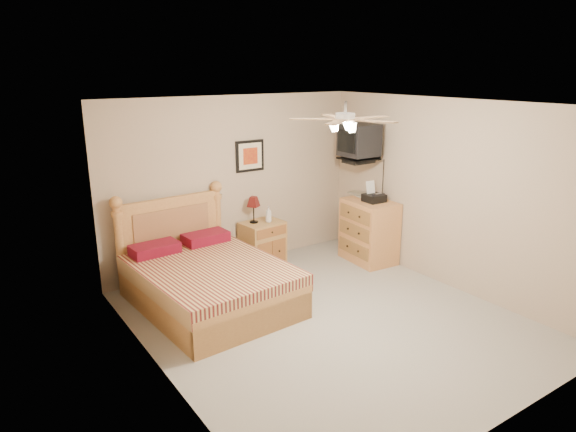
% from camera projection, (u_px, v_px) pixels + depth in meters
% --- Properties ---
extents(floor, '(4.50, 4.50, 0.00)m').
position_uv_depth(floor, '(328.00, 320.00, 6.05)').
color(floor, gray).
rests_on(floor, ground).
extents(ceiling, '(4.00, 4.50, 0.04)m').
position_uv_depth(ceiling, '(333.00, 104.00, 5.35)').
color(ceiling, white).
rests_on(ceiling, ground).
extents(wall_back, '(4.00, 0.04, 2.50)m').
position_uv_depth(wall_back, '(234.00, 183.00, 7.49)').
color(wall_back, tan).
rests_on(wall_back, ground).
extents(wall_front, '(4.00, 0.04, 2.50)m').
position_uv_depth(wall_front, '(515.00, 288.00, 3.92)').
color(wall_front, tan).
rests_on(wall_front, ground).
extents(wall_left, '(0.04, 4.50, 2.50)m').
position_uv_depth(wall_left, '(157.00, 254.00, 4.62)').
color(wall_left, tan).
rests_on(wall_left, ground).
extents(wall_right, '(0.04, 4.50, 2.50)m').
position_uv_depth(wall_right, '(448.00, 195.00, 6.78)').
color(wall_right, tan).
rests_on(wall_right, ground).
extents(bed, '(1.69, 2.15, 1.33)m').
position_uv_depth(bed, '(209.00, 256.00, 6.23)').
color(bed, '#B67442').
rests_on(bed, ground).
extents(nightstand, '(0.64, 0.51, 0.65)m').
position_uv_depth(nightstand, '(262.00, 243.00, 7.73)').
color(nightstand, '#A88045').
rests_on(nightstand, ground).
extents(table_lamp, '(0.25, 0.25, 0.40)m').
position_uv_depth(table_lamp, '(254.00, 210.00, 7.56)').
color(table_lamp, '#531311').
rests_on(table_lamp, nightstand).
extents(lotion_bottle, '(0.12, 0.12, 0.24)m').
position_uv_depth(lotion_bottle, '(269.00, 214.00, 7.61)').
color(lotion_bottle, silver).
rests_on(lotion_bottle, nightstand).
extents(framed_picture, '(0.46, 0.04, 0.46)m').
position_uv_depth(framed_picture, '(250.00, 156.00, 7.52)').
color(framed_picture, black).
rests_on(framed_picture, wall_back).
extents(dresser, '(0.61, 0.84, 0.95)m').
position_uv_depth(dresser, '(369.00, 231.00, 7.79)').
color(dresser, '#BF8042').
rests_on(dresser, ground).
extents(fax_machine, '(0.29, 0.31, 0.30)m').
position_uv_depth(fax_machine, '(374.00, 192.00, 7.58)').
color(fax_machine, black).
rests_on(fax_machine, dresser).
extents(magazine_lower, '(0.23, 0.28, 0.02)m').
position_uv_depth(magazine_lower, '(355.00, 196.00, 7.90)').
color(magazine_lower, '#BCB29B').
rests_on(magazine_lower, dresser).
extents(magazine_upper, '(0.30, 0.35, 0.02)m').
position_uv_depth(magazine_upper, '(355.00, 194.00, 7.91)').
color(magazine_upper, gray).
rests_on(magazine_upper, magazine_lower).
extents(wall_tv, '(0.56, 0.46, 0.58)m').
position_uv_depth(wall_tv, '(367.00, 142.00, 7.56)').
color(wall_tv, black).
rests_on(wall_tv, wall_right).
extents(ceiling_fan, '(1.14, 1.14, 0.28)m').
position_uv_depth(ceiling_fan, '(345.00, 119.00, 5.23)').
color(ceiling_fan, white).
rests_on(ceiling_fan, ceiling).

